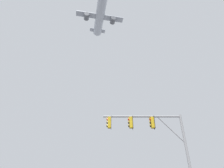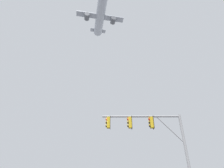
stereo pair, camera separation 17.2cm
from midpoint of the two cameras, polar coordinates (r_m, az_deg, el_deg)
name	(u,v)px [view 1 (the left image)]	position (r m, az deg, el deg)	size (l,w,h in m)	color
signal_pole_near	(152,132)	(15.44, 12.01, -14.50)	(6.52, 0.60, 6.55)	gray
airplane	(100,15)	(67.13, -3.80, 20.72)	(16.28, 21.07, 5.74)	#B7BCC6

